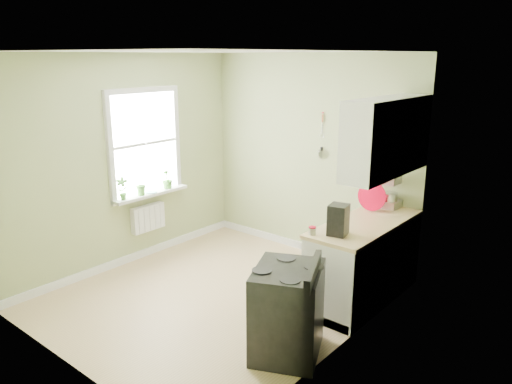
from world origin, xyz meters
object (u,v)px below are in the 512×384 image
Objects in this scene: stove at (288,311)px; kettle at (376,197)px; stand_mixer at (393,191)px; coffee_maker at (338,221)px.

stove is 5.47× the size of kettle.
kettle is at bearing 96.11° from stove.
kettle is (-0.23, 2.13, 0.57)m from stove.
stand_mixer is at bearing 6.37° from kettle.
kettle is at bearing 99.26° from coffee_maker.
coffee_maker is at bearing -89.66° from stand_mixer.
kettle is 1.28m from coffee_maker.
stand_mixer is (-0.03, 2.15, 0.67)m from stove.
coffee_maker is at bearing -80.74° from kettle.
stove is at bearing -83.89° from kettle.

